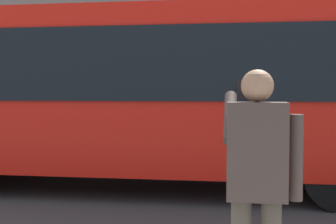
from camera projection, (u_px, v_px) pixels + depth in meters
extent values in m
plane|color=#38383A|center=(219.00, 190.00, 7.78)|extent=(60.00, 60.00, 0.00)
cube|color=red|center=(146.00, 91.00, 7.88)|extent=(9.00, 2.50, 2.60)
cube|color=black|center=(129.00, 63.00, 6.61)|extent=(7.60, 0.06, 1.10)
cylinder|color=black|center=(15.00, 148.00, 9.46)|extent=(1.00, 0.28, 1.00)
cylinder|color=black|center=(313.00, 154.00, 8.58)|extent=(1.00, 0.28, 1.00)
cube|color=#473833|center=(257.00, 151.00, 3.07)|extent=(0.40, 0.24, 0.66)
sphere|color=#A87A5B|center=(257.00, 86.00, 3.04)|extent=(0.22, 0.22, 0.22)
cylinder|color=#473833|center=(296.00, 158.00, 3.03)|extent=(0.09, 0.09, 0.58)
cylinder|color=#473833|center=(230.00, 117.00, 3.24)|extent=(0.09, 0.48, 0.37)
cube|color=black|center=(242.00, 89.00, 3.36)|extent=(0.07, 0.01, 0.14)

